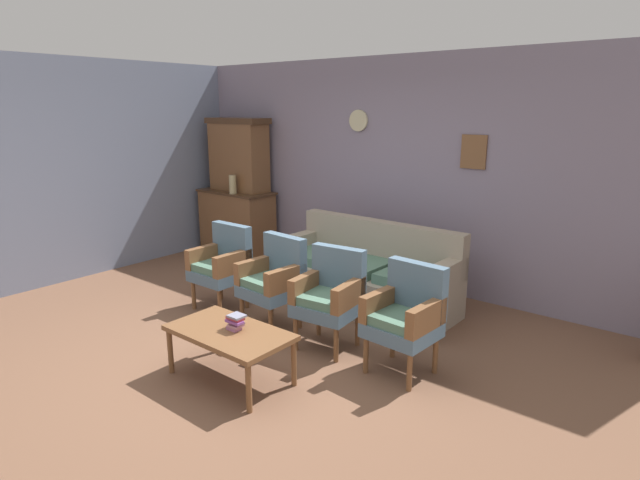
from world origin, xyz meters
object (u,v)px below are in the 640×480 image
Objects in this scene: armchair_near_cabinet at (222,263)px; vase_on_cabinet at (233,184)px; armchair_near_couch_end at (406,314)px; coffee_table at (230,335)px; side_cabinet at (237,222)px; book_stack_on_table at (235,322)px; armchair_by_doorway at (330,294)px; floral_couch at (365,277)px; armchair_row_middle at (274,278)px.

vase_on_cabinet is at bearing 134.22° from armchair_near_cabinet.
armchair_near_couch_end is 0.90× the size of coffee_table.
book_stack_on_table is at bearing -42.52° from side_cabinet.
armchair_by_doorway is (1.48, -0.02, 0.00)m from armchair_near_cabinet.
armchair_near_couch_end is (3.75, -1.59, 0.03)m from side_cabinet.
floral_couch reaches higher than book_stack_on_table.
book_stack_on_table is (-0.22, -0.93, -0.01)m from armchair_by_doorway.
armchair_near_cabinet reaches higher than book_stack_on_table.
armchair_near_cabinet is at bearing 179.80° from armchair_near_couch_end.
armchair_near_cabinet is 1.59m from coffee_table.
armchair_near_cabinet is at bearing 141.10° from coffee_table.
vase_on_cabinet is at bearing 171.34° from floral_couch.
armchair_by_doorway is at bearing -28.32° from side_cabinet.
armchair_by_doorway is 0.95m from book_stack_on_table.
armchair_row_middle is (-0.38, -1.03, 0.17)m from floral_couch.
armchair_row_middle is at bearing -33.46° from vase_on_cabinet.
armchair_near_cabinet is (-1.16, -1.01, 0.17)m from floral_couch.
armchair_by_doorway is at bearing 75.93° from coffee_table.
side_cabinet is at bearing 133.57° from armchair_near_cabinet.
armchair_near_cabinet is 1.00× the size of armchair_near_couch_end.
coffee_table is (2.74, -2.58, -0.09)m from side_cabinet.
side_cabinet is 0.64m from vase_on_cabinet.
floral_couch is 2.27× the size of armchair_row_middle.
armchair_near_cabinet and armchair_row_middle have the same top height.
side_cabinet is at bearing 167.87° from floral_couch.
side_cabinet reaches higher than floral_couch.
vase_on_cabinet is 2.65m from floral_couch.
armchair_by_doorway is (0.70, -0.01, 0.00)m from armchair_row_middle.
floral_couch is 2.27× the size of armchair_by_doorway.
armchair_near_cabinet and armchair_near_couch_end have the same top height.
armchair_row_middle reaches higher than book_stack_on_table.
side_cabinet is 3.76m from coffee_table.
armchair_row_middle is 0.70m from armchair_by_doorway.
floral_couch is 1.10m from armchair_by_doorway.
coffee_table is (-1.01, -0.99, -0.12)m from armchair_near_couch_end.
vase_on_cabinet is 3.22m from armchair_by_doorway.
armchair_row_middle is at bearing -35.01° from side_cabinet.
side_cabinet is 1.28× the size of armchair_near_couch_end.
armchair_near_cabinet and armchair_by_doorway have the same top height.
floral_couch and armchair_by_doorway have the same top height.
floral_couch reaches higher than coffee_table.
armchair_by_doorway is 0.76m from armchair_near_couch_end.
book_stack_on_table is at bearing 57.40° from coffee_table.
floral_couch is 2.01m from coffee_table.
armchair_near_couch_end is at bearing -23.03° from side_cabinet.
book_stack_on_table is at bearing -62.76° from armchair_row_middle.
armchair_row_middle and armchair_near_couch_end have the same top height.
vase_on_cabinet is 0.29× the size of armchair_near_cabinet.
armchair_near_cabinet is (1.36, -1.40, -0.56)m from vase_on_cabinet.
vase_on_cabinet reaches higher than floral_couch.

